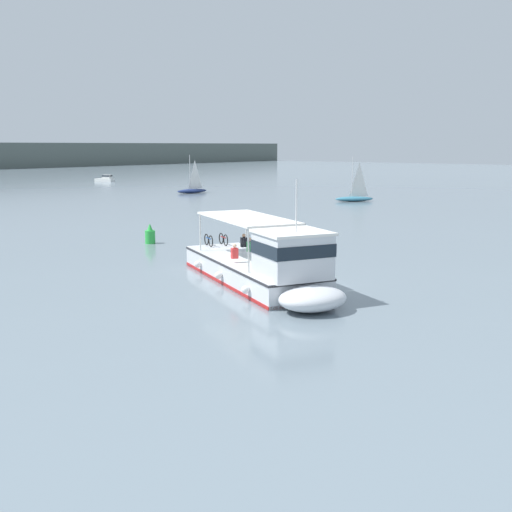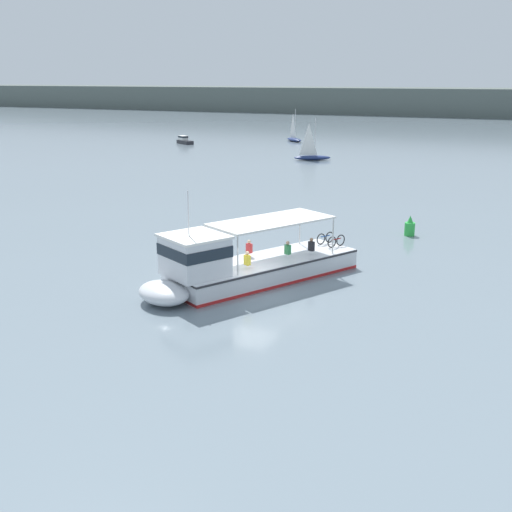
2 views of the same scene
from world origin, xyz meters
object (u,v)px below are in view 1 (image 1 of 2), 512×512
Objects in this scene: sailboat_near_starboard at (355,197)px; sailboat_off_bow at (192,189)px; ferry_main at (265,267)px; motorboat_far_left at (106,179)px; channel_buoy at (150,235)px.

sailboat_off_bow is at bearing 96.96° from sailboat_near_starboard.
sailboat_near_starboard is 1.00× the size of sailboat_off_bow.
sailboat_near_starboard is (43.12, 19.90, -0.47)m from ferry_main.
sailboat_off_bow is (-9.67, -32.52, -0.00)m from motorboat_far_left.
ferry_main is 3.33× the size of motorboat_far_left.
motorboat_far_left is 57.65m from sailboat_near_starboard.
sailboat_off_bow is at bearing 48.07° from ferry_main.
sailboat_near_starboard reaches higher than motorboat_far_left.
motorboat_far_left is 0.71× the size of sailboat_near_starboard.
channel_buoy is at bearing -125.17° from motorboat_far_left.
ferry_main is 2.36× the size of sailboat_near_starboard.
channel_buoy is at bearing -138.87° from sailboat_off_bow.
ferry_main is at bearing -122.82° from motorboat_far_left.
sailboat_off_bow reaches higher than motorboat_far_left.
motorboat_far_left is at bearing 54.83° from channel_buoy.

